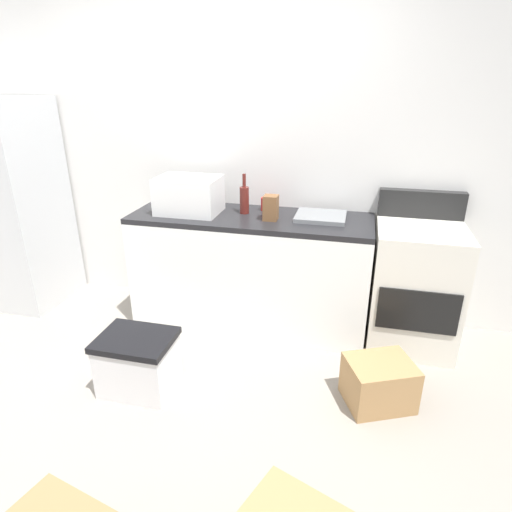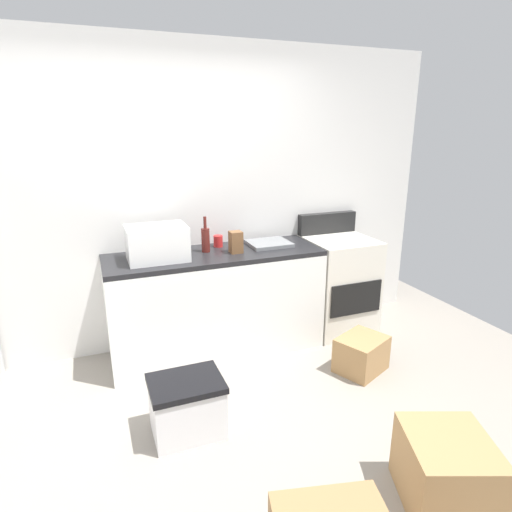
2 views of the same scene
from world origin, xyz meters
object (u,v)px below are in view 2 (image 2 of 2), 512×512
wine_bottle (206,239)px  knife_block (236,242)px  stove_oven (338,283)px  microwave (157,243)px  storage_bin (187,406)px  cardboard_box_large (446,472)px  coffee_mug (218,241)px  cardboard_box_medium (361,354)px

wine_bottle → knife_block: size_ratio=1.67×
wine_bottle → knife_block: 0.26m
stove_oven → microwave: bearing=-179.1°
microwave → storage_bin: bearing=-91.0°
knife_block → cardboard_box_large: size_ratio=0.39×
coffee_mug → storage_bin: 1.48m
coffee_mug → storage_bin: size_ratio=0.22×
stove_oven → cardboard_box_large: (-0.58, -2.01, -0.27)m
stove_oven → storage_bin: size_ratio=2.39×
wine_bottle → cardboard_box_large: bearing=-71.1°
wine_bottle → knife_block: wine_bottle is taller
wine_bottle → coffee_mug: (0.14, 0.11, -0.06)m
stove_oven → coffee_mug: (-1.14, 0.17, 0.48)m
stove_oven → knife_block: 1.18m
cardboard_box_medium → storage_bin: storage_bin is taller
wine_bottle → cardboard_box_medium: size_ratio=0.78×
wine_bottle → storage_bin: wine_bottle is taller
stove_oven → cardboard_box_medium: bearing=-106.8°
cardboard_box_large → storage_bin: (-1.13, 1.03, -0.00)m
microwave → stove_oven: bearing=0.9°
cardboard_box_large → cardboard_box_medium: 1.30m
cardboard_box_medium → cardboard_box_large: bearing=-105.6°
stove_oven → cardboard_box_medium: size_ratio=2.86×
microwave → coffee_mug: size_ratio=4.60×
cardboard_box_large → cardboard_box_medium: bearing=74.4°
wine_bottle → cardboard_box_medium: wine_bottle is taller
cardboard_box_large → storage_bin: cardboard_box_large is taller
coffee_mug → knife_block: 0.25m
coffee_mug → cardboard_box_medium: size_ratio=0.26×
microwave → wine_bottle: size_ratio=1.53×
coffee_mug → cardboard_box_large: coffee_mug is taller
cardboard_box_large → cardboard_box_medium: cardboard_box_large is taller
cardboard_box_medium → coffee_mug: bearing=134.6°
wine_bottle → stove_oven: bearing=-2.3°
coffee_mug → wine_bottle: bearing=-141.1°
microwave → cardboard_box_large: 2.42m
wine_bottle → storage_bin: size_ratio=0.65×
microwave → cardboard_box_medium: size_ratio=1.20×
microwave → knife_block: bearing=-3.5°
microwave → wine_bottle: (0.41, 0.08, -0.03)m
coffee_mug → knife_block: bearing=-69.9°
wine_bottle → knife_block: bearing=-27.1°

